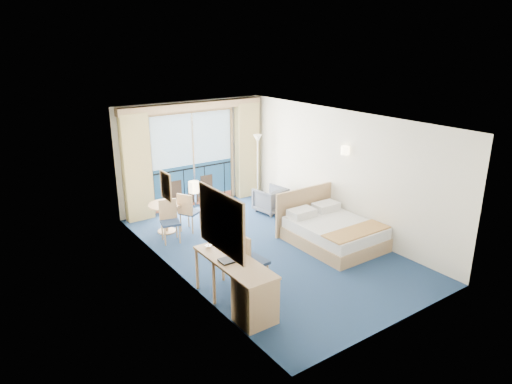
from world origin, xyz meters
name	(u,v)px	position (x,y,z in m)	size (l,w,h in m)	color
floor	(268,248)	(0.00, 0.00, 0.00)	(6.50, 6.50, 0.00)	navy
room_walls	(269,166)	(0.00, 0.00, 1.78)	(4.04, 6.54, 2.72)	white
balcony_door	(193,162)	(-0.01, 3.22, 1.14)	(2.36, 0.03, 2.52)	navy
curtain_left	(137,168)	(-1.55, 3.07, 1.28)	(0.65, 0.22, 2.55)	#CFBE72
curtain_right	(247,151)	(1.55, 3.07, 1.28)	(0.65, 0.22, 2.55)	#CFBE72
pelmet	(193,106)	(0.00, 3.10, 2.58)	(3.80, 0.25, 0.18)	tan
mirror	(221,222)	(-1.97, -1.50, 1.55)	(0.05, 1.25, 0.95)	tan
wall_print	(166,186)	(-1.97, 0.45, 1.60)	(0.04, 0.42, 0.52)	tan
sconce_left	(194,187)	(-1.94, -0.60, 1.85)	(0.18, 0.18, 0.18)	#FFE8B2
sconce_right	(345,150)	(1.94, -0.15, 1.85)	(0.18, 0.18, 0.18)	#FFE8B2
bed	(332,231)	(1.24, -0.59, 0.28)	(1.61, 1.91, 1.01)	tan
nightstand	(308,207)	(1.76, 0.78, 0.29)	(0.44, 0.42, 0.58)	tan
phone	(308,195)	(1.73, 0.73, 0.63)	(0.20, 0.16, 0.09)	silver
armchair	(270,200)	(1.31, 1.68, 0.32)	(0.67, 0.69, 0.63)	#41484F
floor_lamp	(258,151)	(1.59, 2.63, 1.35)	(0.25, 0.25, 1.77)	silver
desk	(250,293)	(-1.70, -1.86, 0.44)	(0.58, 1.69, 0.79)	tan
desk_chair	(248,258)	(-1.28, -1.16, 0.61)	(0.51, 0.50, 1.08)	#20304C
folder	(229,260)	(-1.76, -1.36, 0.81)	(0.31, 0.23, 0.03)	black
desk_lamp	(208,230)	(-1.80, -0.75, 1.12)	(0.12, 0.12, 0.43)	silver
round_table	(166,211)	(-1.36, 2.00, 0.50)	(0.74, 0.74, 0.66)	tan
table_chair_a	(188,210)	(-0.94, 1.73, 0.51)	(0.54, 0.54, 0.91)	#20304C
table_chair_b	(169,218)	(-1.48, 1.53, 0.51)	(0.46, 0.47, 0.90)	#20304C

